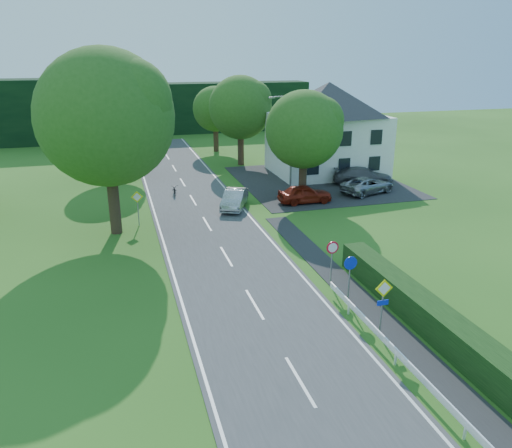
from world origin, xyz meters
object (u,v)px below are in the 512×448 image
object	(u,v)px
parked_car_red	(305,194)
parked_car_silver_a	(297,166)
moving_car	(235,199)
parked_car_silver_b	(368,185)
parked_car_grey	(363,176)
streetlight	(290,140)
motorcycle	(175,190)
parasol	(294,169)

from	to	relation	value
parked_car_red	parked_car_silver_a	bearing A→B (deg)	-16.39
moving_car	parked_car_silver_b	distance (m)	11.74
moving_car	parked_car_grey	size ratio (longest dim) A/B	0.82
streetlight	parked_car_red	bearing A→B (deg)	-85.55
motorcycle	parked_car_red	bearing A→B (deg)	-24.38
motorcycle	parked_car_silver_a	xyz separation A→B (m)	(12.51, 4.72, 0.22)
moving_car	parked_car_grey	bearing A→B (deg)	40.32
parasol	parked_car_red	bearing A→B (deg)	-104.06
moving_car	motorcycle	distance (m)	6.27
motorcycle	parked_car_grey	bearing A→B (deg)	-0.21
parked_car_silver_a	parasol	size ratio (longest dim) A/B	2.20
moving_car	parked_car_silver_a	size ratio (longest dim) A/B	1.04
streetlight	parasol	bearing A→B (deg)	65.65
parked_car_grey	moving_car	bearing A→B (deg)	124.36
motorcycle	streetlight	bearing A→B (deg)	-8.43
parasol	parked_car_grey	bearing A→B (deg)	-39.43
moving_car	parked_car_silver_a	world-z (taller)	moving_car
parked_car_red	parked_car_silver_b	xyz separation A→B (m)	(6.08, 1.24, -0.04)
streetlight	parked_car_red	xyz separation A→B (m)	(0.24, -3.08, -3.71)
parked_car_grey	motorcycle	bearing A→B (deg)	103.84
motorcycle	parked_car_grey	distance (m)	16.60
streetlight	parked_car_silver_b	bearing A→B (deg)	-16.24
parked_car_grey	parasol	distance (m)	6.51
moving_car	parasol	bearing A→B (deg)	69.76
moving_car	parasol	size ratio (longest dim) A/B	2.29
streetlight	moving_car	size ratio (longest dim) A/B	1.88
parked_car_red	parasol	bearing A→B (deg)	-13.34
parked_car_silver_a	moving_car	bearing A→B (deg)	153.35
moving_car	motorcycle	world-z (taller)	moving_car
parked_car_grey	parasol	bearing A→B (deg)	68.29
motorcycle	parasol	distance (m)	11.92
parked_car_grey	parasol	xyz separation A→B (m)	(-5.03, 4.14, 0.08)
moving_car	parked_car_red	distance (m)	5.60
streetlight	parked_car_silver_a	size ratio (longest dim) A/B	1.95
streetlight	parked_car_red	world-z (taller)	streetlight
parked_car_grey	parked_car_silver_b	world-z (taller)	parked_car_grey
parked_car_grey	streetlight	bearing A→B (deg)	114.47
streetlight	parked_car_red	size ratio (longest dim) A/B	1.91
streetlight	parked_car_grey	world-z (taller)	streetlight
motorcycle	parasol	bearing A→B (deg)	18.33
parked_car_silver_a	parasol	distance (m)	1.98
moving_car	parked_car_silver_b	size ratio (longest dim) A/B	0.88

